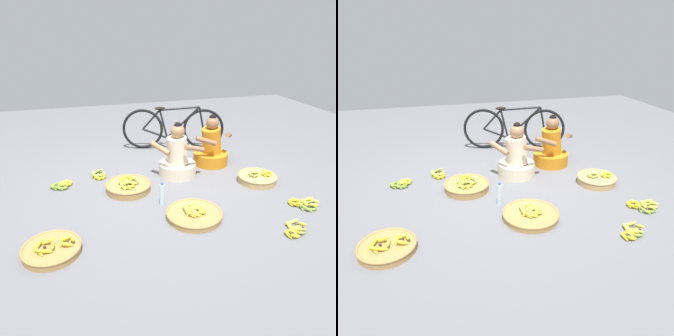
% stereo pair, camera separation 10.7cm
% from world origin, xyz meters
% --- Properties ---
extents(ground_plane, '(10.00, 10.00, 0.00)m').
position_xyz_m(ground_plane, '(0.00, 0.00, 0.00)').
color(ground_plane, slate).
extents(vendor_woman_front, '(0.71, 0.52, 0.77)m').
position_xyz_m(vendor_woman_front, '(0.28, 0.30, 0.24)').
color(vendor_woman_front, beige).
rests_on(vendor_woman_front, ground).
extents(vendor_woman_behind, '(0.70, 0.52, 0.77)m').
position_xyz_m(vendor_woman_behind, '(0.90, 0.55, 0.24)').
color(vendor_woman_behind, orange).
rests_on(vendor_woman_behind, ground).
extents(bicycle_leaning, '(1.65, 0.52, 0.73)m').
position_xyz_m(bicycle_leaning, '(0.54, 1.35, 0.36)').
color(bicycle_leaning, black).
rests_on(bicycle_leaning, ground).
extents(banana_basket_near_bicycle, '(0.55, 0.55, 0.15)m').
position_xyz_m(banana_basket_near_bicycle, '(-1.36, -1.02, 0.05)').
color(banana_basket_near_bicycle, '#A87F47').
rests_on(banana_basket_near_bicycle, ground).
extents(banana_basket_mid_left, '(0.58, 0.58, 0.16)m').
position_xyz_m(banana_basket_mid_left, '(-0.46, 0.02, 0.06)').
color(banana_basket_mid_left, '#A87F47').
rests_on(banana_basket_mid_left, ground).
extents(banana_basket_back_left, '(0.52, 0.52, 0.16)m').
position_xyz_m(banana_basket_back_left, '(1.25, -0.22, 0.06)').
color(banana_basket_back_left, tan).
rests_on(banana_basket_back_left, ground).
extents(banana_basket_back_right, '(0.62, 0.62, 0.14)m').
position_xyz_m(banana_basket_back_right, '(0.12, -0.82, 0.04)').
color(banana_basket_back_right, '#A87F47').
rests_on(banana_basket_back_right, ground).
extents(loose_bananas_front_right, '(0.36, 0.32, 0.09)m').
position_xyz_m(loose_bananas_front_right, '(1.44, -0.94, 0.03)').
color(loose_bananas_front_right, yellow).
rests_on(loose_bananas_front_right, ground).
extents(loose_bananas_front_left, '(0.29, 0.27, 0.10)m').
position_xyz_m(loose_bananas_front_left, '(1.02, -1.36, 0.03)').
color(loose_bananas_front_left, gold).
rests_on(loose_bananas_front_left, ground).
extents(loose_bananas_mid_right, '(0.31, 0.28, 0.09)m').
position_xyz_m(loose_bananas_mid_right, '(-1.28, 0.36, 0.03)').
color(loose_bananas_mid_right, olive).
rests_on(loose_bananas_mid_right, ground).
extents(loose_bananas_front_center, '(0.22, 0.30, 0.08)m').
position_xyz_m(loose_bananas_front_center, '(-0.79, 0.55, 0.03)').
color(loose_bananas_front_center, gold).
rests_on(loose_bananas_front_center, ground).
extents(water_bottle, '(0.07, 0.07, 0.28)m').
position_xyz_m(water_bottle, '(-0.14, -0.44, 0.13)').
color(water_bottle, silver).
rests_on(water_bottle, ground).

